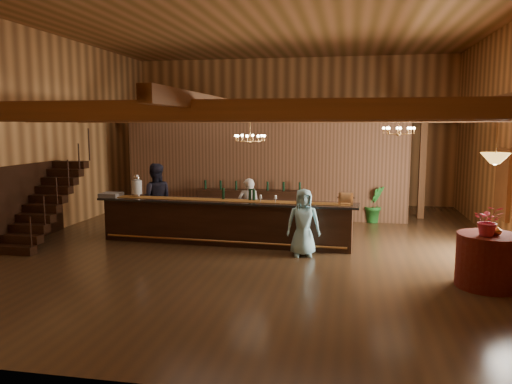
% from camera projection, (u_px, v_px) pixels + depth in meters
% --- Properties ---
extents(floor, '(14.00, 14.00, 0.00)m').
position_uv_depth(floor, '(259.00, 244.00, 12.61)').
color(floor, '#412D1B').
rests_on(floor, ground).
extents(ceiling, '(14.00, 14.00, 0.00)m').
position_uv_depth(ceiling, '(259.00, 19.00, 11.87)').
color(ceiling, '#935B33').
rests_on(ceiling, wall_back).
extents(wall_back, '(12.00, 0.10, 5.50)m').
position_uv_depth(wall_back, '(292.00, 131.00, 19.06)').
color(wall_back, '#BE8346').
rests_on(wall_back, floor).
extents(wall_front, '(12.00, 0.10, 5.50)m').
position_uv_depth(wall_front, '(144.00, 148.00, 5.43)').
color(wall_front, '#BE8346').
rests_on(wall_front, floor).
extents(wall_left, '(0.10, 14.00, 5.50)m').
position_uv_depth(wall_left, '(39.00, 134.00, 13.34)').
color(wall_left, '#BE8346').
rests_on(wall_left, floor).
extents(beam_grid, '(11.90, 13.90, 0.39)m').
position_uv_depth(beam_grid, '(263.00, 115.00, 12.67)').
color(beam_grid, brown).
rests_on(beam_grid, wall_left).
extents(support_posts, '(9.20, 10.20, 3.20)m').
position_uv_depth(support_posts, '(255.00, 184.00, 11.91)').
color(support_posts, brown).
rests_on(support_posts, floor).
extents(partition_wall, '(9.00, 0.18, 3.10)m').
position_uv_depth(partition_wall, '(263.00, 171.00, 15.90)').
color(partition_wall, brown).
rests_on(partition_wall, floor).
extents(window_right_back, '(0.12, 1.05, 1.75)m').
position_uv_depth(window_right_back, '(503.00, 184.00, 12.29)').
color(window_right_back, white).
rests_on(window_right_back, wall_right).
extents(staircase, '(1.00, 2.80, 2.00)m').
position_uv_depth(staircase, '(45.00, 204.00, 12.76)').
color(staircase, black).
rests_on(staircase, floor).
extents(backroom_boxes, '(4.10, 0.60, 1.10)m').
position_uv_depth(backroom_boxes, '(278.00, 194.00, 17.95)').
color(backroom_boxes, black).
rests_on(backroom_boxes, floor).
extents(tasting_bar, '(6.70, 1.16, 1.12)m').
position_uv_depth(tasting_bar, '(225.00, 222.00, 12.62)').
color(tasting_bar, black).
rests_on(tasting_bar, floor).
extents(beverage_dispenser, '(0.26, 0.26, 0.60)m').
position_uv_depth(beverage_dispenser, '(137.00, 186.00, 13.11)').
color(beverage_dispenser, silver).
rests_on(beverage_dispenser, tasting_bar).
extents(glass_rack_tray, '(0.50, 0.50, 0.10)m').
position_uv_depth(glass_rack_tray, '(111.00, 195.00, 13.20)').
color(glass_rack_tray, gray).
rests_on(glass_rack_tray, tasting_bar).
extents(raffle_drum, '(0.34, 0.24, 0.30)m').
position_uv_depth(raffle_drum, '(346.00, 198.00, 11.78)').
color(raffle_drum, '#9D7340').
rests_on(raffle_drum, tasting_bar).
extents(bar_bottle_0, '(0.07, 0.07, 0.30)m').
position_uv_depth(bar_bottle_0, '(223.00, 194.00, 12.66)').
color(bar_bottle_0, black).
rests_on(bar_bottle_0, tasting_bar).
extents(bar_bottle_1, '(0.07, 0.07, 0.30)m').
position_uv_depth(bar_bottle_1, '(250.00, 195.00, 12.50)').
color(bar_bottle_1, black).
rests_on(bar_bottle_1, tasting_bar).
extents(bar_bottle_2, '(0.07, 0.07, 0.30)m').
position_uv_depth(bar_bottle_2, '(254.00, 195.00, 12.48)').
color(bar_bottle_2, black).
rests_on(bar_bottle_2, tasting_bar).
extents(backbar_shelf, '(3.45, 0.74, 0.96)m').
position_uv_depth(backbar_shelf, '(252.00, 205.00, 15.74)').
color(backbar_shelf, black).
rests_on(backbar_shelf, floor).
extents(round_table, '(1.16, 1.16, 1.00)m').
position_uv_depth(round_table, '(489.00, 261.00, 9.23)').
color(round_table, '#571D16').
rests_on(round_table, floor).
extents(chandelier_left, '(0.80, 0.80, 0.70)m').
position_uv_depth(chandelier_left, '(250.00, 138.00, 13.12)').
color(chandelier_left, '#BC8446').
rests_on(chandelier_left, beam_grid).
extents(chandelier_right, '(0.80, 0.80, 0.50)m').
position_uv_depth(chandelier_right, '(399.00, 130.00, 12.92)').
color(chandelier_right, '#BC8446').
rests_on(chandelier_right, beam_grid).
extents(pendant_lamp, '(0.52, 0.52, 0.90)m').
position_uv_depth(pendant_lamp, '(495.00, 158.00, 8.98)').
color(pendant_lamp, '#BC8446').
rests_on(pendant_lamp, beam_grid).
extents(bartender, '(0.63, 0.46, 1.61)m').
position_uv_depth(bartender, '(249.00, 208.00, 13.20)').
color(bartender, silver).
rests_on(bartender, floor).
extents(staff_second, '(1.14, 1.01, 1.96)m').
position_uv_depth(staff_second, '(155.00, 199.00, 13.70)').
color(staff_second, black).
rests_on(staff_second, floor).
extents(guest, '(0.83, 0.62, 1.56)m').
position_uv_depth(guest, '(303.00, 223.00, 11.40)').
color(guest, '#94D7E5').
rests_on(guest, floor).
extents(floor_plant, '(0.72, 0.63, 1.13)m').
position_uv_depth(floor_plant, '(375.00, 204.00, 15.35)').
color(floor_plant, '#216D23').
rests_on(floor_plant, floor).
extents(table_flowers, '(0.56, 0.50, 0.56)m').
position_uv_depth(table_flowers, '(489.00, 221.00, 9.00)').
color(table_flowers, '#B52B40').
rests_on(table_flowers, round_table).
extents(table_vase, '(0.20, 0.20, 0.31)m').
position_uv_depth(table_vase, '(496.00, 227.00, 9.08)').
color(table_vase, '#BC8446').
rests_on(table_vase, round_table).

